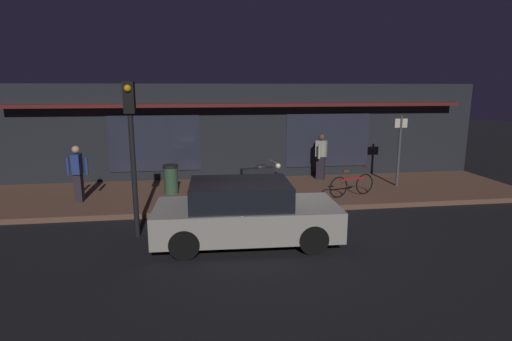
# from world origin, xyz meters

# --- Properties ---
(ground_plane) EXTENTS (60.00, 60.00, 0.00)m
(ground_plane) POSITION_xyz_m (0.00, 0.00, 0.00)
(ground_plane) COLOR black
(sidewalk_slab) EXTENTS (18.00, 4.00, 0.15)m
(sidewalk_slab) POSITION_xyz_m (0.00, 3.00, 0.07)
(sidewalk_slab) COLOR brown
(sidewalk_slab) RESTS_ON ground_plane
(storefront_building) EXTENTS (18.00, 3.30, 3.60)m
(storefront_building) POSITION_xyz_m (0.00, 6.39, 1.80)
(storefront_building) COLOR black
(storefront_building) RESTS_ON ground_plane
(motorcycle) EXTENTS (1.69, 0.63, 0.97)m
(motorcycle) POSITION_xyz_m (0.26, 2.99, 0.65)
(motorcycle) COLOR black
(motorcycle) RESTS_ON sidewalk_slab
(bicycle_parked) EXTENTS (1.60, 0.59, 0.91)m
(bicycle_parked) POSITION_xyz_m (3.03, 1.94, 0.51)
(bicycle_parked) COLOR black
(bicycle_parked) RESTS_ON sidewalk_slab
(person_photographer) EXTENTS (0.61, 0.39, 1.67)m
(person_photographer) POSITION_xyz_m (-5.17, 2.46, 1.03)
(person_photographer) COLOR #28232D
(person_photographer) RESTS_ON sidewalk_slab
(person_bystander) EXTENTS (0.44, 0.56, 1.67)m
(person_bystander) POSITION_xyz_m (2.76, 4.33, 1.03)
(person_bystander) COLOR #28232D
(person_bystander) RESTS_ON sidewalk_slab
(sign_post) EXTENTS (0.44, 0.09, 2.40)m
(sign_post) POSITION_xyz_m (5.07, 2.99, 1.51)
(sign_post) COLOR #47474C
(sign_post) RESTS_ON sidewalk_slab
(trash_bin) EXTENTS (0.48, 0.48, 0.93)m
(trash_bin) POSITION_xyz_m (-2.55, 3.03, 0.62)
(trash_bin) COLOR #2D4C33
(trash_bin) RESTS_ON sidewalk_slab
(traffic_light_pole) EXTENTS (0.24, 0.33, 3.60)m
(traffic_light_pole) POSITION_xyz_m (-3.14, -0.30, 2.48)
(traffic_light_pole) COLOR black
(traffic_light_pole) RESTS_ON ground_plane
(parked_car_near) EXTENTS (4.17, 1.92, 1.42)m
(parked_car_near) POSITION_xyz_m (-0.65, -1.03, 0.70)
(parked_car_near) COLOR black
(parked_car_near) RESTS_ON ground_plane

